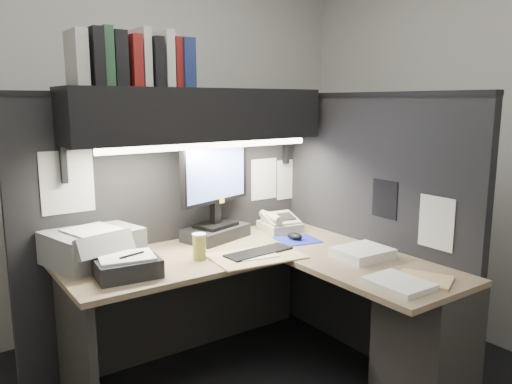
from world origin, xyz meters
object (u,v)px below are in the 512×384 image
keyboard (259,253)px  monitor (216,202)px  overhead_shelf (199,115)px  printer (93,246)px  telephone (280,224)px  coffee_cup (199,247)px  desk (321,318)px  notebook_stack (127,267)px

keyboard → monitor: bearing=90.8°
overhead_shelf → printer: (-0.65, 0.01, -0.68)m
telephone → coffee_cup: bearing=-155.0°
desk → keyboard: keyboard is taller
monitor → keyboard: size_ratio=1.49×
overhead_shelf → printer: size_ratio=3.54×
overhead_shelf → notebook_stack: size_ratio=5.15×
telephone → notebook_stack: 1.17m
keyboard → printer: printer is taller
keyboard → telephone: (0.41, 0.34, 0.04)m
telephone → notebook_stack: (-1.15, -0.25, -0.00)m
desk → telephone: telephone is taller
monitor → notebook_stack: (-0.70, -0.33, -0.19)m
overhead_shelf → notebook_stack: 0.98m
monitor → keyboard: 0.48m
desk → keyboard: size_ratio=4.24×
notebook_stack → coffee_cup: bearing=3.1°
notebook_stack → monitor: bearing=25.1°
telephone → printer: bearing=-175.6°
desk → telephone: (0.26, 0.70, 0.33)m
desk → printer: (-0.95, 0.76, 0.37)m
desk → notebook_stack: bearing=153.4°
desk → printer: 1.28m
overhead_shelf → telephone: overhead_shelf is taller
monitor → telephone: (0.45, -0.07, -0.19)m
monitor → printer: size_ratio=1.37×
desk → printer: bearing=141.3°
coffee_cup → printer: size_ratio=0.31×
keyboard → coffee_cup: coffee_cup is taller
overhead_shelf → monitor: bearing=9.6°
overhead_shelf → keyboard: (0.15, -0.40, -0.76)m
desk → coffee_cup: size_ratio=12.73×
keyboard → coffee_cup: (-0.32, 0.11, 0.06)m
monitor → overhead_shelf: bearing=172.4°
keyboard → coffee_cup: bearing=157.0°
overhead_shelf → notebook_stack: bearing=-152.2°
coffee_cup → printer: 0.57m
coffee_cup → notebook_stack: size_ratio=0.44×
keyboard → notebook_stack: (-0.73, 0.09, 0.04)m
keyboard → printer: bearing=149.4°
telephone → keyboard: bearing=-133.1°
notebook_stack → desk: bearing=-26.6°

